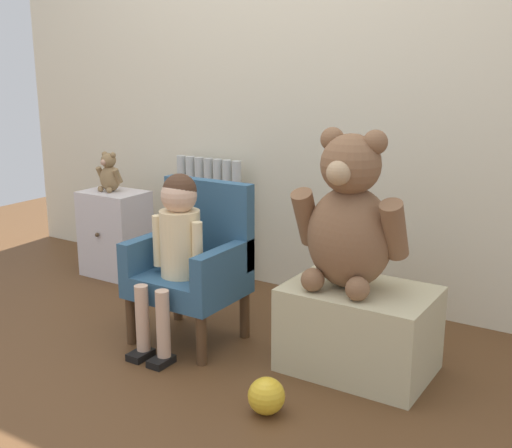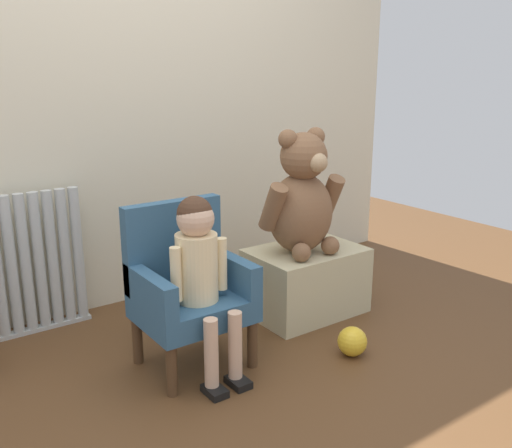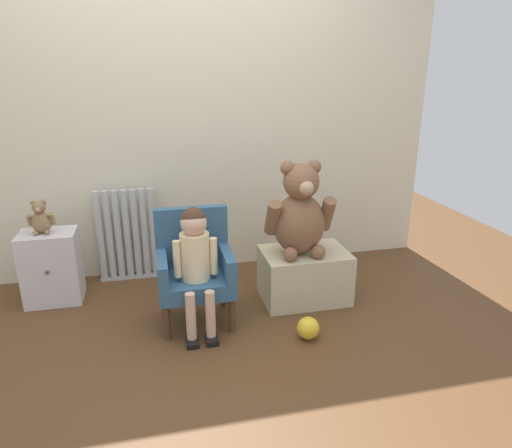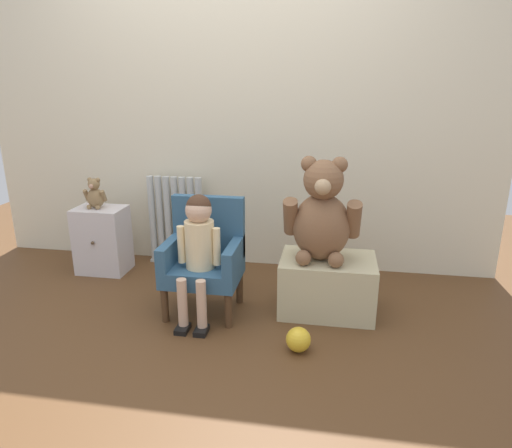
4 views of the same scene
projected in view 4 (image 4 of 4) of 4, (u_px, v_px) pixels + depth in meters
The scene contains 10 objects.
ground_plane at pixel (185, 349), 2.40m from camera, with size 6.00×6.00×0.00m, color #54351D.
back_wall at pixel (234, 103), 3.23m from camera, with size 3.80×0.05×2.40m, color beige.
radiator at pixel (176, 221), 3.44m from camera, with size 0.43×0.05×0.68m.
small_dresser at pixel (103, 240), 3.33m from camera, with size 0.35×0.28×0.48m.
child_armchair at pixel (205, 256), 2.74m from camera, with size 0.44×0.38×0.69m.
child_figure at pixel (198, 240), 2.59m from camera, with size 0.25×0.35×0.74m.
low_bench at pixel (327, 285), 2.76m from camera, with size 0.56×0.39×0.34m, color #C0B68C.
large_teddy_bear at pixel (322, 216), 2.62m from camera, with size 0.44×0.31×0.61m.
small_teddy_bear at pixel (95, 195), 3.23m from camera, with size 0.16×0.11×0.22m.
toy_ball at pixel (298, 340), 2.37m from camera, with size 0.13×0.13×0.13m, color gold.
Camera 4 is at (0.72, -2.00, 1.35)m, focal length 32.00 mm.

